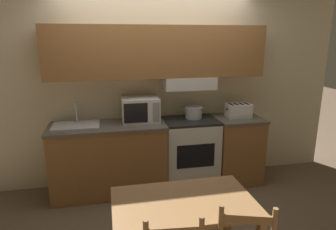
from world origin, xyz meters
name	(u,v)px	position (x,y,z in m)	size (l,w,h in m)	color
ground_plane	(157,177)	(0.00, 0.00, 0.00)	(16.00, 16.00, 0.00)	brown
wall_back	(158,73)	(0.01, -0.06, 1.50)	(5.13, 0.38, 2.55)	beige
lower_counter_main	(109,159)	(-0.66, -0.29, 0.45)	(1.43, 0.59, 0.91)	#936033
lower_counter_right_stub	(236,149)	(1.07, -0.29, 0.45)	(0.61, 0.59, 0.91)	#936033
stove_range	(190,152)	(0.41, -0.27, 0.45)	(0.70, 0.55, 0.91)	silver
cooking_pot	(194,112)	(0.47, -0.20, 0.99)	(0.32, 0.24, 0.16)	#B7BABF
microwave	(140,109)	(-0.24, -0.20, 1.06)	(0.47, 0.37, 0.31)	silver
toaster	(238,110)	(1.07, -0.28, 1.00)	(0.33, 0.21, 0.18)	silver
sink_basin	(76,125)	(-1.04, -0.29, 0.93)	(0.55, 0.38, 0.28)	#B7BABF
dining_table	(183,214)	(-0.12, -1.93, 0.63)	(1.08, 0.66, 0.75)	#9E7042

